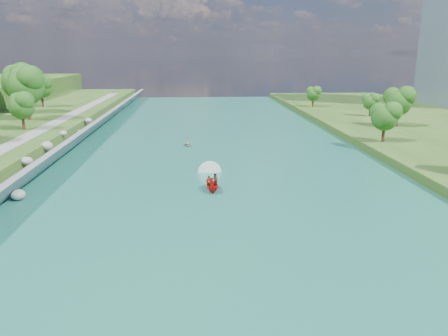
{
  "coord_description": "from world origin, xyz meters",
  "views": [
    {
      "loc": [
        -3.35,
        -40.92,
        17.56
      ],
      "look_at": [
        0.39,
        16.09,
        2.5
      ],
      "focal_mm": 35.0,
      "sensor_mm": 36.0,
      "label": 1
    }
  ],
  "objects": [
    {
      "name": "ground",
      "position": [
        0.0,
        0.0,
        0.0
      ],
      "size": [
        260.0,
        260.0,
        0.0
      ],
      "primitive_type": "plane",
      "color": "#2D5119",
      "rests_on": "ground"
    },
    {
      "name": "river_water",
      "position": [
        0.0,
        20.0,
        0.05
      ],
      "size": [
        55.0,
        240.0,
        0.1
      ],
      "primitive_type": "cube",
      "color": "#1B6959",
      "rests_on": "ground"
    },
    {
      "name": "riprap_bank",
      "position": [
        -25.87,
        19.19,
        1.82
      ],
      "size": [
        4.22,
        236.0,
        4.23
      ],
      "color": "slate",
      "rests_on": "ground"
    },
    {
      "name": "trees_east",
      "position": [
        38.1,
        38.05,
        5.82
      ],
      "size": [
        16.2,
        135.07,
        10.54
      ],
      "color": "#2C5316",
      "rests_on": "berm_east"
    },
    {
      "name": "motorboat",
      "position": [
        -1.33,
        15.42,
        0.75
      ],
      "size": [
        3.6,
        18.78,
        2.14
      ],
      "rotation": [
        0.0,
        0.0,
        3.24
      ],
      "color": "#B5100E",
      "rests_on": "river_water"
    },
    {
      "name": "raft",
      "position": [
        -4.97,
        42.43,
        0.48
      ],
      "size": [
        2.04,
        2.65,
        1.7
      ],
      "rotation": [
        0.0,
        0.0,
        0.12
      ],
      "color": "gray",
      "rests_on": "river_water"
    }
  ]
}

